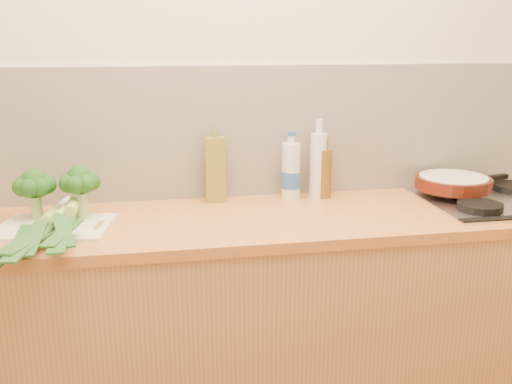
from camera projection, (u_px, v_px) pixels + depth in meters
room_shell at (238, 133)px, 2.34m from camera, size 3.50×3.50×3.50m
counter at (250, 324)px, 2.26m from camera, size 3.20×0.62×0.90m
gas_hob at (498, 199)px, 2.31m from camera, size 0.58×0.50×0.04m
chopping_board at (54, 227)px, 2.00m from camera, size 0.42×0.34×0.01m
broccoli_left at (34, 185)px, 2.04m from camera, size 0.15×0.15×0.18m
broccoli_right at (80, 183)px, 2.05m from camera, size 0.14×0.15×0.19m
leek_front at (44, 222)px, 1.96m from camera, size 0.18×0.66×0.04m
leek_mid at (55, 220)px, 1.92m from camera, size 0.18×0.63×0.04m
leek_back at (70, 214)px, 1.93m from camera, size 0.11×0.63×0.04m
skillet at (454, 182)px, 2.37m from camera, size 0.45×0.31×0.05m
oil_tin at (215, 169)px, 2.29m from camera, size 0.08×0.05×0.29m
glass_bottle at (318, 164)px, 2.36m from camera, size 0.07×0.07×0.33m
amber_bottle at (324, 172)px, 2.36m from camera, size 0.06×0.06×0.25m
water_bottle at (291, 173)px, 2.34m from camera, size 0.08×0.08×0.26m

